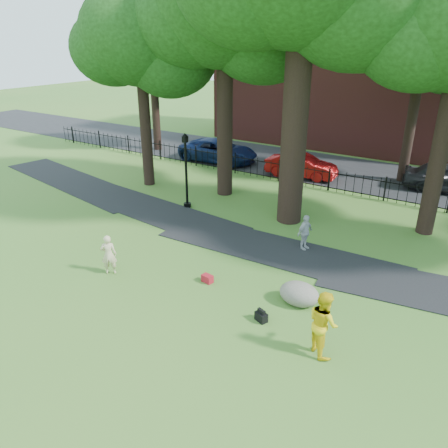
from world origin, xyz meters
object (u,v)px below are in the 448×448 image
Objects in this scene: man at (323,323)px; lamppost at (186,172)px; boulder at (299,292)px; woman at (109,255)px; red_sedan at (301,166)px.

lamppost reaches higher than man.
lamppost is (-8.14, 4.78, 1.42)m from boulder.
lamppost reaches higher than woman.
man is 11.71m from lamppost.
red_sedan is at bearing 113.63° from boulder.
man is at bearing -31.54° from lamppost.
boulder is 9.55m from lamppost.
woman is at bearing -72.80° from lamppost.
boulder is at bearing -10.19° from man.
woman is 0.35× the size of red_sedan.
lamppost is at bearing -115.49° from woman.
man is 15.93m from red_sedan.
boulder is 13.63m from red_sedan.
woman is at bearing 171.40° from red_sedan.
man is 2.43m from boulder.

